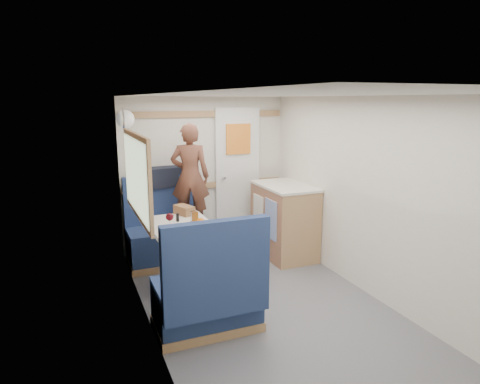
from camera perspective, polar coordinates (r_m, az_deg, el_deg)
name	(u,v)px	position (r m, az deg, el deg)	size (l,w,h in m)	color
floor	(283,324)	(4.01, 5.79, -17.10)	(4.50, 4.50, 0.00)	#515156
ceiling	(289,95)	(3.50, 6.51, 12.78)	(4.50, 4.50, 0.00)	silver
wall_back	(205,174)	(5.67, -4.68, 2.42)	(2.20, 0.02, 2.00)	silver
wall_left	(156,231)	(3.27, -11.16, -5.09)	(0.02, 4.50, 2.00)	silver
wall_right	(390,204)	(4.25, 19.32, -1.55)	(0.02, 4.50, 2.00)	silver
oak_trim_low	(206,185)	(5.67, -4.60, 0.89)	(2.15, 0.02, 0.08)	#8E5A40
oak_trim_high	(204,114)	(5.57, -4.76, 10.32)	(2.15, 0.02, 0.08)	#8E5A40
side_window	(136,176)	(4.18, -13.71, 2.08)	(0.04, 1.30, 0.72)	#B0C1A3
rear_door	(238,174)	(5.79, -0.33, 2.39)	(0.62, 0.12, 1.86)	white
dinette_table	(182,239)	(4.43, -7.73, -6.26)	(0.62, 0.92, 0.72)	white
bench_far	(165,239)	(5.31, -10.02, -6.19)	(0.90, 0.59, 1.05)	navy
bench_near	(209,299)	(3.76, -4.18, -14.04)	(0.90, 0.59, 1.05)	navy
ledge	(158,188)	(5.41, -10.82, 0.47)	(0.90, 0.14, 0.04)	#8E5A40
dome_light	(125,119)	(4.97, -15.06, 9.38)	(0.20, 0.20, 0.20)	white
galley_counter	(284,220)	(5.46, 5.89, -3.72)	(0.57, 0.92, 0.92)	#8E5A40
person	(190,176)	(5.08, -6.67, 2.09)	(0.46, 0.30, 1.25)	brown
duffel_bag	(162,177)	(5.39, -10.41, 1.97)	(0.50, 0.24, 0.24)	black
tray	(206,230)	(4.16, -4.55, -5.05)	(0.27, 0.35, 0.02)	silver
orange_fruit	(201,222)	(4.25, -5.27, -3.99)	(0.08, 0.08, 0.08)	orange
cheese_block	(187,230)	(4.09, -7.05, -5.03)	(0.09, 0.05, 0.03)	#DDD680
wine_glass	(170,218)	(4.20, -9.36, -3.39)	(0.08, 0.08, 0.17)	white
tumbler_left	(168,232)	(3.97, -9.60, -5.27)	(0.08, 0.08, 0.12)	white
tumbler_right	(194,216)	(4.47, -6.20, -3.25)	(0.07, 0.07, 0.11)	silver
beer_glass	(195,217)	(4.44, -6.01, -3.35)	(0.07, 0.07, 0.11)	brown
pepper_grinder	(178,217)	(4.50, -8.32, -3.37)	(0.03, 0.03, 0.09)	black
bread_loaf	(184,210)	(4.75, -7.46, -2.41)	(0.13, 0.24, 0.10)	brown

